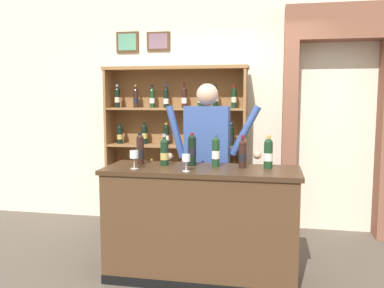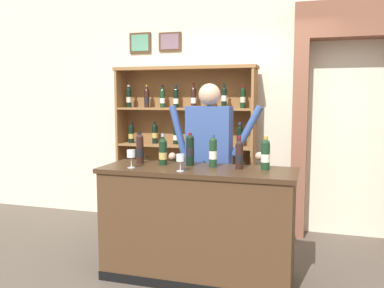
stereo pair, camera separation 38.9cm
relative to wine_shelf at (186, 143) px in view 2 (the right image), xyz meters
name	(u,v)px [view 2 (the right image)]	position (x,y,z in m)	size (l,w,h in m)	color
ground_plane	(187,277)	(0.46, -1.41, -1.07)	(14.00, 14.00, 0.02)	brown
back_wall	(227,97)	(0.46, 0.30, 0.58)	(12.00, 0.19, 3.27)	beige
wine_shelf	(186,143)	(0.00, 0.00, 0.00)	(1.77, 0.34, 2.00)	olive
archway_doorway	(350,107)	(1.91, 0.16, 0.46)	(1.25, 0.45, 2.67)	brown
tasting_counter	(197,224)	(0.56, -1.41, -0.55)	(1.72, 0.61, 1.01)	#4C331E
shopkeeper	(209,150)	(0.53, -0.87, 0.05)	(0.98, 0.22, 1.76)	#2D3347
tasting_bottle_bianco	(140,148)	(-0.03, -1.32, 0.10)	(0.07, 0.07, 0.30)	black
tasting_bottle_rosso	(163,151)	(0.20, -1.33, 0.08)	(0.08, 0.08, 0.29)	black
tasting_bottle_chianti	(190,149)	(0.45, -1.29, 0.10)	(0.08, 0.08, 0.30)	black
tasting_bottle_vin_santo	(213,152)	(0.67, -1.32, 0.09)	(0.07, 0.07, 0.29)	#19381E
tasting_bottle_grappa	(239,154)	(0.91, -1.34, 0.08)	(0.07, 0.07, 0.29)	black
tasting_bottle_prosecco	(265,154)	(1.14, -1.31, 0.09)	(0.08, 0.08, 0.29)	#19381E
wine_glass_right	(131,155)	(-0.01, -1.56, 0.07)	(0.07, 0.07, 0.16)	silver
wine_glass_spare	(180,159)	(0.46, -1.60, 0.06)	(0.07, 0.07, 0.15)	silver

